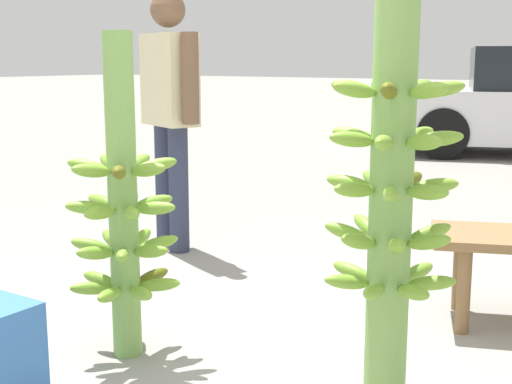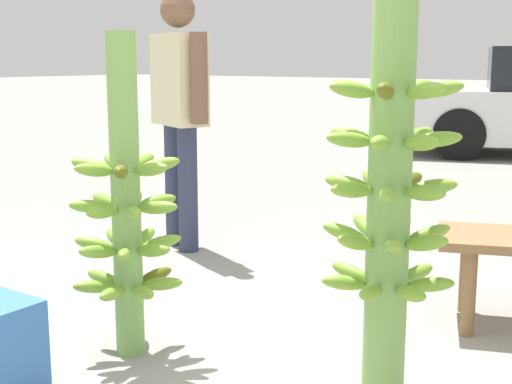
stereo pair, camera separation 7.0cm
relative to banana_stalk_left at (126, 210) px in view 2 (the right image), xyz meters
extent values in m
cylinder|color=#7AA851|center=(0.00, 0.00, 0.05)|extent=(0.11, 0.11, 1.28)
ellipsoid|color=#75A333|center=(0.14, 0.00, 0.17)|extent=(0.17, 0.05, 0.08)
ellipsoid|color=#75A333|center=(0.08, 0.11, 0.17)|extent=(0.15, 0.17, 0.08)
ellipsoid|color=#75A333|center=(-0.03, 0.13, 0.17)|extent=(0.09, 0.18, 0.08)
ellipsoid|color=#75A333|center=(-0.12, 0.06, 0.17)|extent=(0.18, 0.12, 0.08)
ellipsoid|color=#75A333|center=(-0.12, -0.06, 0.17)|extent=(0.18, 0.12, 0.08)
ellipsoid|color=#75A333|center=(-0.03, -0.13, 0.17)|extent=(0.09, 0.18, 0.08)
ellipsoid|color=#545914|center=(0.09, -0.10, 0.17)|extent=(0.15, 0.17, 0.08)
ellipsoid|color=#75A333|center=(-0.13, 0.02, 0.02)|extent=(0.18, 0.07, 0.07)
ellipsoid|color=#75A333|center=(-0.10, -0.09, 0.02)|extent=(0.16, 0.15, 0.07)
ellipsoid|color=#75A333|center=(0.01, -0.14, 0.02)|extent=(0.07, 0.17, 0.07)
ellipsoid|color=#75A333|center=(0.11, -0.08, 0.02)|extent=(0.17, 0.14, 0.07)
ellipsoid|color=#75A333|center=(0.13, 0.04, 0.02)|extent=(0.18, 0.10, 0.07)
ellipsoid|color=#75A333|center=(0.05, 0.13, 0.02)|extent=(0.11, 0.18, 0.07)
ellipsoid|color=#75A333|center=(-0.07, 0.12, 0.02)|extent=(0.13, 0.17, 0.07)
ellipsoid|color=#75A333|center=(0.08, 0.11, -0.15)|extent=(0.14, 0.17, 0.08)
ellipsoid|color=#75A333|center=(-0.03, 0.13, -0.15)|extent=(0.09, 0.18, 0.08)
ellipsoid|color=#75A333|center=(-0.12, 0.05, -0.15)|extent=(0.18, 0.12, 0.08)
ellipsoid|color=#75A333|center=(-0.12, -0.06, -0.15)|extent=(0.18, 0.13, 0.08)
ellipsoid|color=#75A333|center=(-0.03, -0.13, -0.15)|extent=(0.08, 0.18, 0.08)
ellipsoid|color=#75A333|center=(0.09, -0.10, -0.15)|extent=(0.15, 0.16, 0.08)
ellipsoid|color=#75A333|center=(0.14, 0.00, -0.15)|extent=(0.18, 0.06, 0.08)
ellipsoid|color=#75A333|center=(-0.14, -0.01, -0.30)|extent=(0.17, 0.06, 0.07)
ellipsoid|color=#75A333|center=(-0.08, -0.11, -0.30)|extent=(0.14, 0.17, 0.07)
ellipsoid|color=#75A333|center=(0.04, -0.13, -0.30)|extent=(0.10, 0.18, 0.07)
ellipsoid|color=#75A333|center=(0.13, -0.05, -0.30)|extent=(0.18, 0.11, 0.07)
ellipsoid|color=#75A333|center=(0.12, 0.07, -0.30)|extent=(0.17, 0.13, 0.07)
ellipsoid|color=#545914|center=(0.02, 0.13, -0.30)|extent=(0.08, 0.18, 0.07)
ellipsoid|color=#75A333|center=(-0.09, 0.10, -0.30)|extent=(0.15, 0.16, 0.07)
cylinder|color=#7AA851|center=(1.10, 0.03, 0.22)|extent=(0.13, 0.13, 1.63)
ellipsoid|color=#75A333|center=(1.02, -0.08, 0.49)|extent=(0.12, 0.15, 0.07)
ellipsoid|color=#545914|center=(1.14, -0.10, 0.49)|extent=(0.08, 0.16, 0.07)
ellipsoid|color=#75A333|center=(1.22, -0.02, 0.49)|extent=(0.16, 0.10, 0.07)
ellipsoid|color=#75A333|center=(1.22, 0.09, 0.49)|extent=(0.15, 0.11, 0.07)
ellipsoid|color=#75A333|center=(1.12, 0.16, 0.49)|extent=(0.07, 0.16, 0.07)
ellipsoid|color=#75A333|center=(1.01, 0.13, 0.49)|extent=(0.13, 0.14, 0.07)
ellipsoid|color=#75A333|center=(0.96, 0.02, 0.49)|extent=(0.15, 0.05, 0.07)
ellipsoid|color=#75A333|center=(1.01, -0.07, 0.35)|extent=(0.13, 0.14, 0.06)
ellipsoid|color=#75A333|center=(1.13, -0.10, 0.35)|extent=(0.07, 0.16, 0.06)
ellipsoid|color=#75A333|center=(1.22, -0.03, 0.35)|extent=(0.15, 0.11, 0.06)
ellipsoid|color=#75A333|center=(1.22, 0.09, 0.35)|extent=(0.16, 0.10, 0.06)
ellipsoid|color=#75A333|center=(1.13, 0.16, 0.35)|extent=(0.08, 0.16, 0.06)
ellipsoid|color=#545914|center=(1.02, 0.14, 0.35)|extent=(0.13, 0.15, 0.06)
ellipsoid|color=#75A333|center=(0.96, 0.03, 0.35)|extent=(0.15, 0.05, 0.06)
ellipsoid|color=#75A333|center=(1.15, -0.10, 0.20)|extent=(0.10, 0.16, 0.06)
ellipsoid|color=#75A333|center=(1.23, -0.01, 0.20)|extent=(0.16, 0.09, 0.06)
ellipsoid|color=#75A333|center=(1.21, 0.11, 0.20)|extent=(0.15, 0.12, 0.06)
ellipsoid|color=#545914|center=(1.11, 0.16, 0.20)|extent=(0.06, 0.15, 0.06)
ellipsoid|color=#75A333|center=(1.00, 0.12, 0.20)|extent=(0.14, 0.13, 0.06)
ellipsoid|color=#75A333|center=(0.97, 0.01, 0.20)|extent=(0.15, 0.07, 0.06)
ellipsoid|color=#75A333|center=(1.03, -0.09, 0.20)|extent=(0.11, 0.15, 0.06)
ellipsoid|color=#75A333|center=(1.09, 0.16, 0.05)|extent=(0.06, 0.16, 0.08)
ellipsoid|color=#75A333|center=(0.99, 0.10, 0.05)|extent=(0.15, 0.12, 0.08)
ellipsoid|color=#75A333|center=(0.97, -0.01, 0.05)|extent=(0.16, 0.09, 0.08)
ellipsoid|color=#75A333|center=(1.05, -0.10, 0.05)|extent=(0.10, 0.16, 0.08)
ellipsoid|color=#75A333|center=(1.17, -0.08, 0.05)|extent=(0.12, 0.15, 0.08)
ellipsoid|color=#75A333|center=(1.23, 0.01, 0.05)|extent=(0.16, 0.06, 0.08)
ellipsoid|color=#75A333|center=(1.19, 0.12, 0.05)|extent=(0.14, 0.14, 0.08)
ellipsoid|color=#75A333|center=(0.97, 0.05, -0.10)|extent=(0.16, 0.07, 0.07)
ellipsoid|color=#75A333|center=(1.00, -0.06, -0.10)|extent=(0.14, 0.14, 0.07)
ellipsoid|color=#75A333|center=(1.11, -0.10, -0.10)|extent=(0.06, 0.15, 0.07)
ellipsoid|color=#75A333|center=(1.21, -0.04, -0.10)|extent=(0.15, 0.12, 0.07)
ellipsoid|color=#75A333|center=(1.23, 0.07, -0.10)|extent=(0.16, 0.09, 0.07)
ellipsoid|color=#75A333|center=(1.15, 0.16, -0.10)|extent=(0.10, 0.16, 0.07)
ellipsoid|color=#75A333|center=(1.03, 0.15, -0.10)|extent=(0.12, 0.15, 0.07)
cylinder|color=#2D334C|center=(-0.82, 1.33, -0.20)|extent=(0.16, 0.16, 0.78)
cylinder|color=#2D334C|center=(-1.00, 1.41, -0.20)|extent=(0.16, 0.16, 0.78)
cube|color=beige|center=(-0.91, 1.37, 0.46)|extent=(0.47, 0.35, 0.55)
cylinder|color=brown|center=(-0.67, 1.26, 0.47)|extent=(0.14, 0.14, 0.52)
cylinder|color=brown|center=(-1.16, 1.48, 0.47)|extent=(0.14, 0.14, 0.52)
sphere|color=brown|center=(-0.91, 1.37, 0.87)|extent=(0.21, 0.21, 0.21)
cylinder|color=olive|center=(0.95, 1.25, -0.40)|extent=(0.06, 0.06, 0.38)
cylinder|color=olive|center=(1.06, 0.97, -0.40)|extent=(0.06, 0.06, 0.38)
cylinder|color=black|center=(-0.87, 6.31, -0.29)|extent=(0.65, 0.39, 0.61)
cylinder|color=black|center=(-1.36, 7.75, -0.29)|extent=(0.65, 0.39, 0.61)
camera|label=1|loc=(1.93, -1.99, 0.58)|focal=50.00mm
camera|label=2|loc=(1.99, -1.95, 0.58)|focal=50.00mm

